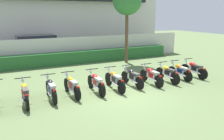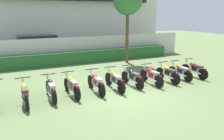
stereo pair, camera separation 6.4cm
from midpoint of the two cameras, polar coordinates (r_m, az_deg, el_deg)
The scene contains 16 objects.
ground at distance 9.83m, azimuth 3.07°, elevation -6.25°, with size 60.00×60.00×0.00m, color #607547.
building at distance 22.74m, azimuth -15.17°, elevation 15.90°, with size 19.91×6.50×8.73m.
compound_wall at distance 16.66m, azimuth -10.06°, elevation 5.05°, with size 18.92×0.30×1.77m, color silver.
hedge_row at distance 16.07m, azimuth -9.29°, elevation 3.11°, with size 15.13×0.70×0.86m, color #28602D.
parked_car at distance 17.91m, azimuth -17.70°, elevation 5.38°, with size 4.57×2.21×1.89m.
tree_near_inspector at distance 16.08m, azimuth 4.07°, elevation 16.85°, with size 1.97×1.97×5.27m.
motorcycle_in_row_1 at distance 9.28m, azimuth -20.85°, elevation -5.45°, with size 0.60×1.84×0.97m.
motorcycle_in_row_2 at distance 9.52m, azimuth -14.92°, elevation -4.53°, with size 0.60×1.84×0.96m.
motorcycle_in_row_3 at distance 9.75m, azimuth -9.90°, elevation -3.85°, with size 0.60×1.90×0.96m.
motorcycle_in_row_4 at distance 10.03m, azimuth -3.87°, elevation -3.13°, with size 0.60×1.92×0.97m.
motorcycle_in_row_5 at distance 10.37m, azimuth 0.83°, elevation -2.50°, with size 0.60×1.98×0.98m.
motorcycle_in_row_6 at distance 10.90m, azimuth 5.25°, elevation -1.80°, with size 0.60×1.83×0.96m.
motorcycle_in_row_7 at distance 11.29m, azimuth 10.01°, elevation -1.40°, with size 0.60×1.87×0.96m.
motorcycle_in_row_8 at distance 11.88m, azimuth 13.92°, elevation -0.80°, with size 0.60×1.83×0.97m.
motorcycle_in_row_9 at distance 12.57m, azimuth 16.88°, elevation -0.27°, with size 0.60×1.79×0.94m.
motorcycle_in_row_10 at distance 13.22m, azimuth 20.07°, elevation 0.22°, with size 0.60×1.86×0.96m.
Camera 2 is at (-4.49, -8.06, 3.38)m, focal length 36.42 mm.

